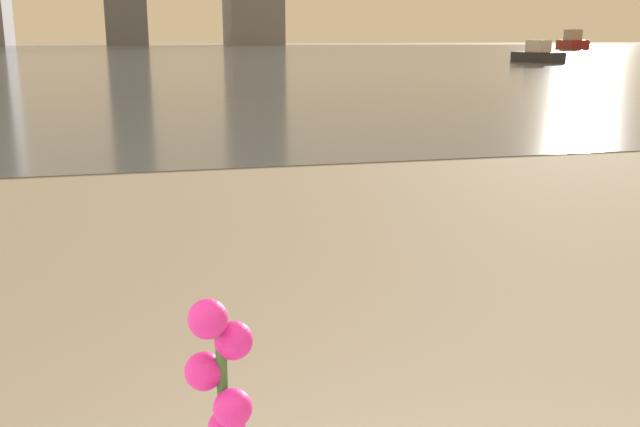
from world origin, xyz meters
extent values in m
sphere|color=#DB238E|center=(-0.41, 0.86, 0.97)|extent=(0.04, 0.04, 0.04)
sphere|color=#DB238E|center=(-0.38, 0.88, 0.93)|extent=(0.04, 0.04, 0.04)
sphere|color=#DB238E|center=(-0.42, 0.88, 0.90)|extent=(0.04, 0.04, 0.04)
sphere|color=#DB238E|center=(-0.39, 0.86, 0.87)|extent=(0.04, 0.04, 0.04)
cube|color=slate|center=(0.00, 62.00, 0.01)|extent=(180.00, 110.00, 0.01)
cube|color=#2D2D33|center=(18.96, 33.10, 0.27)|extent=(1.54, 3.06, 0.51)
cube|color=silver|center=(18.96, 33.10, 0.81)|extent=(0.92, 1.21, 0.58)
cube|color=maroon|center=(44.34, 69.34, 0.48)|extent=(3.21, 5.72, 0.95)
cube|color=#B2A893|center=(44.34, 69.34, 1.50)|extent=(1.84, 2.32, 1.08)
camera|label=1|loc=(-0.46, 0.19, 1.24)|focal=40.00mm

